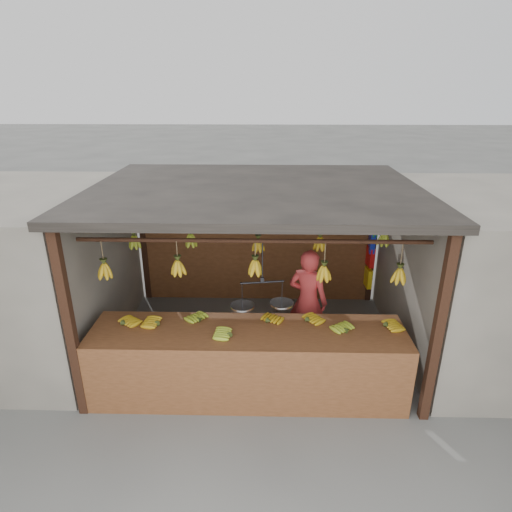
{
  "coord_description": "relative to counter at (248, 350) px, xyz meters",
  "views": [
    {
      "loc": [
        0.14,
        -5.51,
        3.61
      ],
      "look_at": [
        0.0,
        0.3,
        1.3
      ],
      "focal_mm": 30.0,
      "sensor_mm": 36.0,
      "label": 1
    }
  ],
  "objects": [
    {
      "name": "balance_scale",
      "position": [
        0.17,
        0.23,
        0.52
      ],
      "size": [
        0.75,
        0.35,
        0.82
      ],
      "color": "black",
      "rests_on": "ground"
    },
    {
      "name": "hanging_bananas",
      "position": [
        0.07,
        1.23,
        0.91
      ],
      "size": [
        3.63,
        2.2,
        0.39
      ],
      "color": "#B38813",
      "rests_on": "ground"
    },
    {
      "name": "ground",
      "position": [
        0.06,
        1.23,
        -0.72
      ],
      "size": [
        80.0,
        80.0,
        0.0
      ],
      "primitive_type": "plane",
      "color": "#5B5B57"
    },
    {
      "name": "stall",
      "position": [
        0.06,
        1.56,
        1.26
      ],
      "size": [
        4.3,
        3.3,
        2.4
      ],
      "color": "black",
      "rests_on": "ground"
    },
    {
      "name": "vendor",
      "position": [
        0.81,
        1.12,
        0.06
      ],
      "size": [
        0.67,
        0.57,
        1.56
      ],
      "primitive_type": "imported",
      "rotation": [
        0.0,
        0.0,
        2.72
      ],
      "color": "#BF3333",
      "rests_on": "ground"
    },
    {
      "name": "neighbor_left",
      "position": [
        -3.54,
        1.23,
        0.43
      ],
      "size": [
        3.0,
        3.0,
        2.3
      ],
      "primitive_type": "cube",
      "color": "slate",
      "rests_on": "ground"
    },
    {
      "name": "counter",
      "position": [
        0.0,
        0.0,
        0.0
      ],
      "size": [
        3.79,
        0.86,
        0.96
      ],
      "color": "brown",
      "rests_on": "ground"
    },
    {
      "name": "bag_bundles",
      "position": [
        2.0,
        2.58,
        0.28
      ],
      "size": [
        0.08,
        0.26,
        1.3
      ],
      "color": "#199926",
      "rests_on": "ground"
    }
  ]
}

